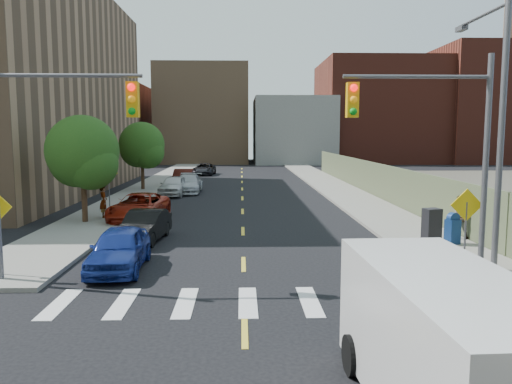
{
  "coord_description": "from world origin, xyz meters",
  "views": [
    {
      "loc": [
        -0.07,
        -9.2,
        4.6
      ],
      "look_at": [
        0.59,
        12.85,
        2.0
      ],
      "focal_mm": 35.0,
      "sensor_mm": 36.0,
      "label": 1
    }
  ],
  "objects": [
    {
      "name": "ground",
      "position": [
        0.0,
        0.0,
        0.0
      ],
      "size": [
        160.0,
        160.0,
        0.0
      ],
      "primitive_type": "plane",
      "color": "black",
      "rests_on": "ground"
    },
    {
      "name": "sidewalk_nw",
      "position": [
        -7.75,
        41.5,
        0.07
      ],
      "size": [
        3.5,
        73.0,
        0.15
      ],
      "primitive_type": "cube",
      "color": "gray",
      "rests_on": "ground"
    },
    {
      "name": "sidewalk_ne",
      "position": [
        7.75,
        41.5,
        0.07
      ],
      "size": [
        3.5,
        73.0,
        0.15
      ],
      "primitive_type": "cube",
      "color": "gray",
      "rests_on": "ground"
    },
    {
      "name": "fence_north",
      "position": [
        9.6,
        28.0,
        1.25
      ],
      "size": [
        0.12,
        44.0,
        2.5
      ],
      "primitive_type": "cube",
      "color": "#5E6345",
      "rests_on": "ground"
    },
    {
      "name": "bg_bldg_west",
      "position": [
        -22.0,
        70.0,
        6.0
      ],
      "size": [
        14.0,
        18.0,
        12.0
      ],
      "primitive_type": "cube",
      "color": "#592319",
      "rests_on": "ground"
    },
    {
      "name": "bg_bldg_midwest",
      "position": [
        -6.0,
        72.0,
        7.5
      ],
      "size": [
        14.0,
        16.0,
        15.0
      ],
      "primitive_type": "cube",
      "color": "#8C6B4C",
      "rests_on": "ground"
    },
    {
      "name": "bg_bldg_center",
      "position": [
        8.0,
        70.0,
        5.0
      ],
      "size": [
        12.0,
        16.0,
        10.0
      ],
      "primitive_type": "cube",
      "color": "gray",
      "rests_on": "ground"
    },
    {
      "name": "bg_bldg_east",
      "position": [
        22.0,
        72.0,
        8.0
      ],
      "size": [
        18.0,
        18.0,
        16.0
      ],
      "primitive_type": "cube",
      "color": "#592319",
      "rests_on": "ground"
    },
    {
      "name": "bg_bldg_fareast",
      "position": [
        38.0,
        70.0,
        9.0
      ],
      "size": [
        14.0,
        16.0,
        18.0
      ],
      "primitive_type": "cube",
      "color": "#592319",
      "rests_on": "ground"
    },
    {
      "name": "smokestack",
      "position": [
        42.0,
        70.0,
        14.0
      ],
      "size": [
        1.8,
        1.8,
        28.0
      ],
      "primitive_type": "cylinder",
      "color": "#8C6B4C",
      "rests_on": "ground"
    },
    {
      "name": "signal_nw",
      "position": [
        -5.98,
        6.0,
        4.53
      ],
      "size": [
        4.59,
        0.3,
        7.0
      ],
      "color": "#59595E",
      "rests_on": "ground"
    },
    {
      "name": "signal_ne",
      "position": [
        5.98,
        6.0,
        4.53
      ],
      "size": [
        4.59,
        0.3,
        7.0
      ],
      "color": "#59595E",
      "rests_on": "ground"
    },
    {
      "name": "streetlight_ne",
      "position": [
        8.2,
        6.9,
        5.22
      ],
      "size": [
        0.25,
        3.7,
        9.0
      ],
      "color": "#59595E",
      "rests_on": "ground"
    },
    {
      "name": "warn_sign_ne",
      "position": [
        7.2,
        6.5,
        1.99
      ],
      "size": [
        1.06,
        0.06,
        2.83
      ],
      "color": "#59595E",
      "rests_on": "ground"
    },
    {
      "name": "warn_sign_midwest",
      "position": [
        -7.8,
        20.0,
        1.99
      ],
      "size": [
        1.06,
        0.06,
        2.83
      ],
      "color": "#59595E",
      "rests_on": "ground"
    },
    {
      "name": "tree_west_near",
      "position": [
        -8.0,
        16.05,
        3.48
      ],
      "size": [
        3.66,
        3.64,
        5.52
      ],
      "color": "#332114",
      "rests_on": "ground"
    },
    {
      "name": "tree_west_far",
      "position": [
        -8.0,
        31.05,
        3.48
      ],
      "size": [
        3.66,
        3.64,
        5.52
      ],
      "color": "#332114",
      "rests_on": "ground"
    },
    {
      "name": "parked_car_blue",
      "position": [
        -4.2,
        7.43,
        0.72
      ],
      "size": [
        1.84,
        4.29,
        1.44
      ],
      "primitive_type": "imported",
      "rotation": [
        0.0,
        0.0,
        0.03
      ],
      "color": "navy",
      "rests_on": "ground"
    },
    {
      "name": "parked_car_black",
      "position": [
        -4.2,
        11.87,
        0.66
      ],
      "size": [
        1.8,
        4.15,
        1.33
      ],
      "primitive_type": "imported",
      "rotation": [
        0.0,
        0.0,
        -0.1
      ],
      "color": "black",
      "rests_on": "ground"
    },
    {
      "name": "parked_car_red",
      "position": [
        -5.5,
        17.15,
        0.71
      ],
      "size": [
        2.86,
        5.34,
        1.43
      ],
      "primitive_type": "imported",
      "rotation": [
        0.0,
        0.0,
        -0.1
      ],
      "color": "maroon",
      "rests_on": "ground"
    },
    {
      "name": "parked_car_silver",
      "position": [
        -4.2,
        29.47,
        0.72
      ],
      "size": [
        2.07,
        4.97,
        1.44
      ],
      "primitive_type": "imported",
      "rotation": [
        0.0,
        0.0,
        -0.01
      ],
      "color": "#AFB1B7",
      "rests_on": "ground"
    },
    {
      "name": "parked_car_white",
      "position": [
        -5.07,
        27.77,
        0.74
      ],
      "size": [
        2.14,
        4.51,
        1.49
      ],
      "primitive_type": "imported",
      "rotation": [
        0.0,
        0.0,
        -0.09
      ],
      "color": "silver",
      "rests_on": "ground"
    },
    {
      "name": "parked_car_maroon",
      "position": [
        -5.07,
        33.88,
        0.76
      ],
      "size": [
        1.64,
        4.63,
        1.52
      ],
      "primitive_type": "imported",
      "rotation": [
        0.0,
        0.0,
        0.01
      ],
      "color": "#3A110B",
      "rests_on": "ground"
    },
    {
      "name": "parked_car_grey",
      "position": [
        -4.2,
        46.35,
        0.65
      ],
      "size": [
        2.54,
        4.85,
        1.3
      ],
      "primitive_type": "imported",
      "rotation": [
        0.0,
        0.0,
        -0.08
      ],
      "color": "black",
      "rests_on": "ground"
    },
    {
      "name": "cargo_van",
      "position": [
        3.12,
        -1.7,
        1.3
      ],
      "size": [
        2.41,
        5.47,
        2.48
      ],
      "rotation": [
        0.0,
        0.0,
        0.03
      ],
      "color": "silver",
      "rests_on": "ground"
    },
    {
      "name": "mailbox",
      "position": [
        8.45,
        10.34,
        0.77
      ],
      "size": [
        0.64,
        0.57,
        1.29
      ],
      "rotation": [
        0.0,
        0.0,
        0.39
      ],
      "color": "navy",
      "rests_on": "sidewalk_ne"
    },
    {
      "name": "payphone",
      "position": [
        6.58,
        7.77,
        1.07
      ],
      "size": [
        0.64,
        0.57,
        1.85
      ],
      "primitive_type": "cube",
      "rotation": [
        0.0,
        0.0,
        0.25
      ],
      "color": "black",
      "rests_on": "sidewalk_ne"
    },
    {
      "name": "pedestrian_west",
      "position": [
        -7.38,
        17.21,
        1.01
      ],
      "size": [
        0.58,
        0.72,
        1.71
      ],
      "primitive_type": "imported",
      "rotation": [
        0.0,
        0.0,
        1.88
      ],
      "color": "gray",
      "rests_on": "sidewalk_nw"
    },
    {
      "name": "pedestrian_east",
      "position": [
        9.2,
        11.48,
        1.06
      ],
      "size": [
        1.03,
        0.89,
        1.83
      ],
      "primitive_type": "imported",
      "rotation": [
        0.0,
        0.0,
        2.89
      ],
      "color": "gray",
      "rests_on": "sidewalk_ne"
    }
  ]
}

